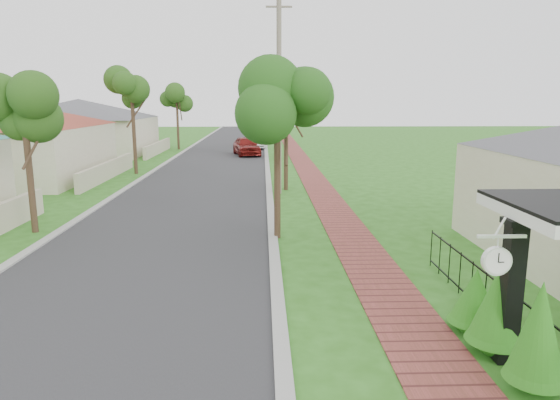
# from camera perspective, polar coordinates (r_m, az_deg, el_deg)

# --- Properties ---
(ground) EXTENTS (160.00, 160.00, 0.00)m
(ground) POSITION_cam_1_polar(r_m,az_deg,el_deg) (9.92, -3.84, -15.25)
(ground) COLOR #2A6017
(ground) RESTS_ON ground
(road) EXTENTS (7.00, 120.00, 0.02)m
(road) POSITION_cam_1_polar(r_m,az_deg,el_deg) (29.40, -8.50, 2.47)
(road) COLOR #28282B
(road) RESTS_ON ground
(kerb_right) EXTENTS (0.30, 120.00, 0.10)m
(kerb_right) POSITION_cam_1_polar(r_m,az_deg,el_deg) (29.21, -1.36, 2.54)
(kerb_right) COLOR #9E9E99
(kerb_right) RESTS_ON ground
(kerb_left) EXTENTS (0.30, 120.00, 0.10)m
(kerb_left) POSITION_cam_1_polar(r_m,az_deg,el_deg) (30.04, -15.44, 2.37)
(kerb_left) COLOR #9E9E99
(kerb_left) RESTS_ON ground
(sidewalk) EXTENTS (1.50, 120.00, 0.03)m
(sidewalk) POSITION_cam_1_polar(r_m,az_deg,el_deg) (29.36, 3.73, 2.56)
(sidewalk) COLOR brown
(sidewalk) RESTS_ON ground
(porch_post) EXTENTS (0.48, 0.48, 2.52)m
(porch_post) POSITION_cam_1_polar(r_m,az_deg,el_deg) (9.53, 24.85, -10.13)
(porch_post) COLOR black
(porch_post) RESTS_ON ground
(picket_fence) EXTENTS (0.03, 8.02, 1.00)m
(picket_fence) POSITION_cam_1_polar(r_m,az_deg,el_deg) (10.71, 23.87, -11.05)
(picket_fence) COLOR black
(picket_fence) RESTS_ON ground
(street_trees) EXTENTS (10.70, 37.65, 5.89)m
(street_trees) POSITION_cam_1_polar(r_m,az_deg,el_deg) (35.86, -7.28, 11.34)
(street_trees) COLOR #382619
(street_trees) RESTS_ON ground
(hedge_row) EXTENTS (0.92, 4.45, 1.96)m
(hedge_row) POSITION_cam_1_polar(r_m,az_deg,el_deg) (9.19, 25.55, -13.16)
(hedge_row) COLOR #226C15
(hedge_row) RESTS_ON ground
(far_house_grey) EXTENTS (15.56, 15.56, 4.60)m
(far_house_grey) POSITION_cam_1_polar(r_m,az_deg,el_deg) (45.57, -21.84, 7.84)
(far_house_grey) COLOR beige
(far_house_grey) RESTS_ON ground
(parked_car_red) EXTENTS (2.71, 4.83, 1.55)m
(parked_car_red) POSITION_cam_1_polar(r_m,az_deg,el_deg) (41.49, -3.85, 6.18)
(parked_car_red) COLOR maroon
(parked_car_red) RESTS_ON ground
(parked_car_white) EXTENTS (2.07, 4.74, 1.52)m
(parked_car_white) POSITION_cam_1_polar(r_m,az_deg,el_deg) (47.54, -2.86, 6.81)
(parked_car_white) COLOR white
(parked_car_white) RESTS_ON ground
(near_tree) EXTENTS (2.11, 2.11, 5.42)m
(near_tree) POSITION_cam_1_polar(r_m,az_deg,el_deg) (15.88, -0.32, 10.87)
(near_tree) COLOR #382619
(near_tree) RESTS_ON ground
(utility_pole) EXTENTS (1.20, 0.24, 9.02)m
(utility_pole) POSITION_cam_1_polar(r_m,az_deg,el_deg) (23.89, -0.12, 11.61)
(utility_pole) COLOR gray
(utility_pole) RESTS_ON ground
(station_clock) EXTENTS (0.79, 0.13, 0.67)m
(station_clock) POSITION_cam_1_polar(r_m,az_deg,el_deg) (8.71, 23.54, -6.22)
(station_clock) COLOR white
(station_clock) RESTS_ON ground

